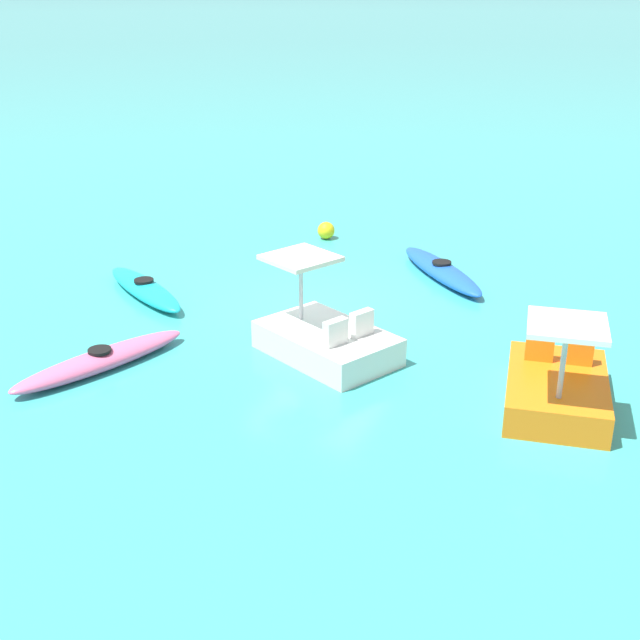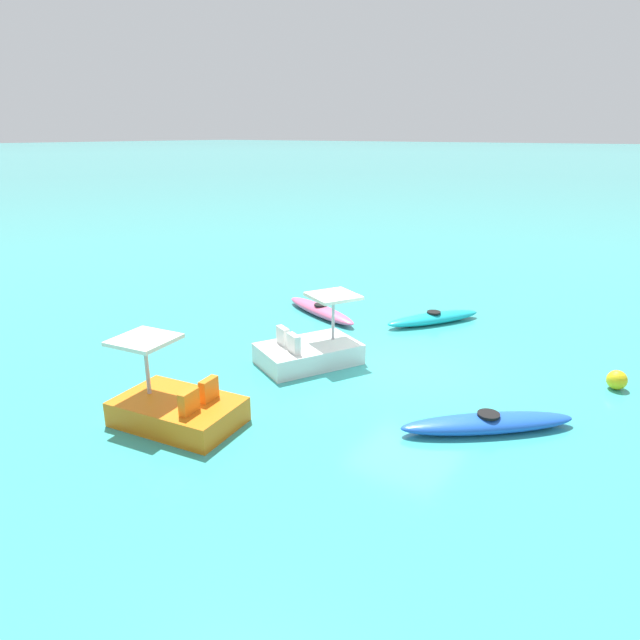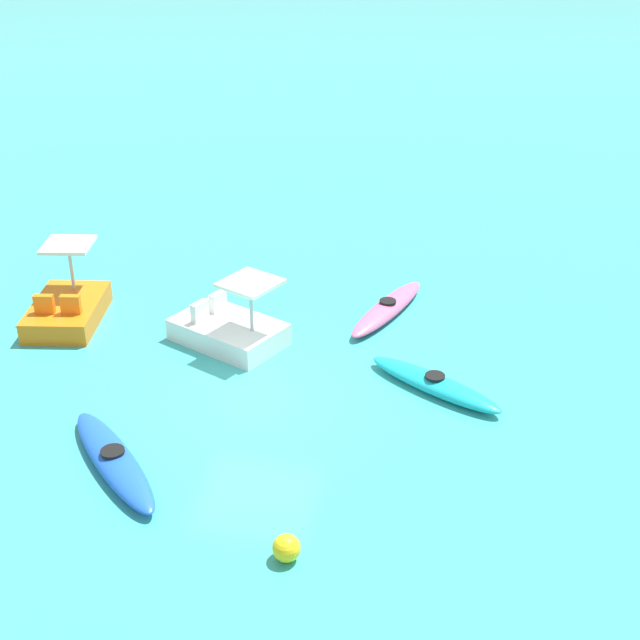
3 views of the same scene
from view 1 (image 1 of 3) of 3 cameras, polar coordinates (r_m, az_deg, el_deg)
The scene contains 7 objects.
ground_plane at distance 16.69m, azimuth -0.15°, elevation 1.09°, with size 600.00×600.00×0.00m, color #38ADA8.
kayak_cyan at distance 17.47m, azimuth -12.13°, elevation 2.15°, with size 2.18×3.00×0.37m.
kayak_pink at distance 14.37m, azimuth -15.04°, elevation -2.72°, with size 3.34×1.73×0.37m.
kayak_blue at distance 18.38m, azimuth 8.45°, elevation 3.44°, with size 2.98×2.82×0.37m.
pedal_boat_orange at distance 13.14m, azimuth 16.18°, elevation -4.49°, with size 2.62×1.85×1.68m.
pedal_boat_white at distance 14.28m, azimuth 0.44°, elevation -1.28°, with size 2.39×2.81×1.68m.
buoy_yellow at distance 20.96m, azimuth 0.43°, elevation 6.26°, with size 0.44×0.44×0.44m, color yellow.
Camera 1 is at (14.24, 6.18, 6.12)m, focal length 45.92 mm.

